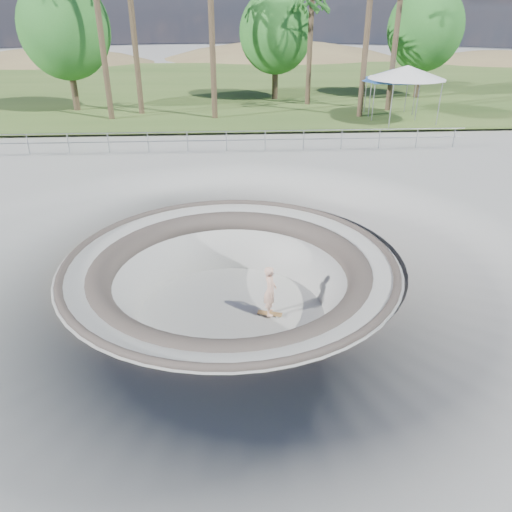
# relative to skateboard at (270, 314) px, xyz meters

# --- Properties ---
(ground) EXTENTS (180.00, 180.00, 0.00)m
(ground) POSITION_rel_skateboard_xyz_m (-1.23, 0.22, 1.84)
(ground) COLOR #9D9D98
(ground) RESTS_ON ground
(skate_bowl) EXTENTS (14.00, 14.00, 4.10)m
(skate_bowl) POSITION_rel_skateboard_xyz_m (-1.23, 0.22, 0.01)
(skate_bowl) COLOR #9D9D98
(skate_bowl) RESTS_ON ground
(grass_strip) EXTENTS (180.00, 36.00, 0.12)m
(grass_strip) POSITION_rel_skateboard_xyz_m (-1.23, 34.22, 2.06)
(grass_strip) COLOR #3A5722
(grass_strip) RESTS_ON ground
(distant_hills) EXTENTS (103.20, 45.00, 28.60)m
(distant_hills) POSITION_rel_skateboard_xyz_m (2.55, 57.39, -5.18)
(distant_hills) COLOR brown
(distant_hills) RESTS_ON ground
(safety_railing) EXTENTS (25.00, 0.06, 1.03)m
(safety_railing) POSITION_rel_skateboard_xyz_m (-1.23, 12.22, 2.53)
(safety_railing) COLOR gray
(safety_railing) RESTS_ON ground
(skateboard) EXTENTS (0.82, 0.44, 0.08)m
(skateboard) POSITION_rel_skateboard_xyz_m (0.00, 0.00, 0.00)
(skateboard) COLOR brown
(skateboard) RESTS_ON ground
(skater) EXTENTS (0.43, 0.63, 1.68)m
(skater) POSITION_rel_skateboard_xyz_m (-0.00, 0.00, 0.86)
(skater) COLOR #D9A58C
(skater) RESTS_ON skateboard
(canopy_white) EXTENTS (6.56, 6.56, 3.35)m
(canopy_white) POSITION_rel_skateboard_xyz_m (9.92, 18.22, 5.05)
(canopy_white) COLOR gray
(canopy_white) RESTS_ON ground
(canopy_blue) EXTENTS (5.84, 5.84, 2.96)m
(canopy_blue) POSITION_rel_skateboard_xyz_m (9.58, 19.78, 4.70)
(canopy_blue) COLOR gray
(canopy_blue) RESTS_ON ground
(palm_d) EXTENTS (2.60, 2.60, 8.06)m
(palm_d) POSITION_rel_skateboard_xyz_m (4.85, 24.37, 8.84)
(palm_d) COLOR brown
(palm_d) RESTS_ON ground
(bushy_tree_left) EXTENTS (5.91, 5.38, 8.53)m
(bushy_tree_left) POSITION_rel_skateboard_xyz_m (-11.59, 23.14, 7.30)
(bushy_tree_left) COLOR brown
(bushy_tree_left) RESTS_ON ground
(bushy_tree_mid) EXTENTS (5.39, 4.90, 7.78)m
(bushy_tree_mid) POSITION_rel_skateboard_xyz_m (2.65, 26.78, 6.83)
(bushy_tree_mid) COLOR brown
(bushy_tree_mid) RESTS_ON ground
(bushy_tree_right) EXTENTS (5.66, 5.14, 8.16)m
(bushy_tree_right) POSITION_rel_skateboard_xyz_m (13.92, 26.79, 7.07)
(bushy_tree_right) COLOR brown
(bushy_tree_right) RESTS_ON ground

